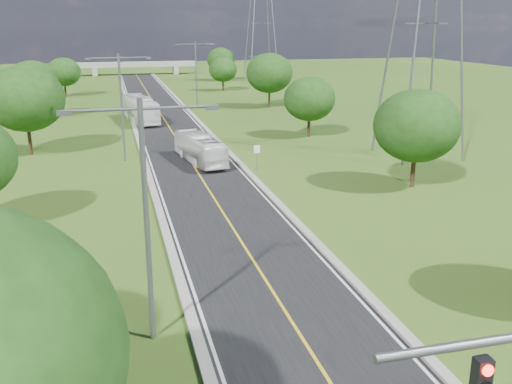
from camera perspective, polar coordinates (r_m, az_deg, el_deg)
The scene contains 21 objects.
ground at distance 71.00m, azimuth -8.50°, elevation 6.12°, with size 260.00×260.00×0.00m, color #2A4F16.
road at distance 76.88m, azimuth -8.99°, elevation 6.91°, with size 8.00×150.00×0.06m, color black.
curb_left at distance 76.59m, azimuth -12.18°, elevation 6.77°, with size 0.50×150.00×0.22m, color gray.
curb_right at distance 77.37m, azimuth -5.84°, elevation 7.15°, with size 0.50×150.00×0.22m, color gray.
speed_limit_sign at distance 50.28m, azimuth 0.09°, elevation 3.87°, with size 0.55×0.09×2.40m.
overpass at distance 150.02m, azimuth -11.95°, elevation 12.31°, with size 30.00×3.00×3.20m.
streetlight_near_left at distance 22.55m, azimuth -10.99°, elevation -1.06°, with size 5.90×0.25×10.00m.
streetlight_mid_left at distance 54.92m, azimuth -13.34°, elevation 9.11°, with size 5.90×0.25×10.00m.
streetlight_far_right at distance 88.73m, azimuth -6.03°, elevation 12.14°, with size 5.90×0.25×10.00m.
power_tower_near at distance 57.43m, azimuth 16.80°, elevation 17.25°, with size 9.00×6.40×28.00m.
power_tower_far at distance 128.83m, azimuth 0.49°, elevation 17.17°, with size 9.00×6.40×28.00m.
tree_lc at distance 60.44m, azimuth -22.09°, elevation 8.65°, with size 7.56×7.56×8.79m.
tree_ld at distance 84.44m, azimuth -21.45°, elevation 10.22°, with size 6.72×6.72×7.82m.
tree_le at distance 108.08m, azimuth -18.68°, elevation 11.31°, with size 5.88×5.88×6.84m.
tree_rb at distance 46.40m, azimuth 15.77°, elevation 6.40°, with size 6.72×6.72×7.82m.
tree_rc at distance 65.87m, azimuth 5.37°, elevation 9.24°, with size 5.88×5.88×6.84m.
tree_rd at distance 89.13m, azimuth 1.34°, elevation 11.81°, with size 7.14×7.14×8.30m.
tree_re at distance 111.94m, azimuth -3.33°, elevation 12.12°, with size 5.46×5.46×6.35m.
tree_rf at distance 132.15m, azimuth -3.54°, elevation 13.06°, with size 6.30×6.30×7.33m.
bus_outbound at distance 53.60m, azimuth -5.64°, elevation 4.34°, with size 2.21×9.45×2.63m, color white.
bus_inbound at distance 77.55m, azimuth -11.51°, elevation 8.13°, with size 2.78×11.86×3.30m, color white.
Camera 1 is at (-7.09, -9.50, 12.65)m, focal length 40.00 mm.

